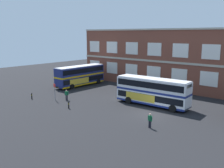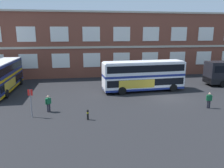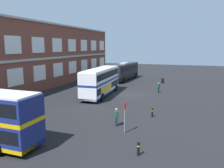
{
  "view_description": "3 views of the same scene",
  "coord_description": "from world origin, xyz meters",
  "px_view_note": "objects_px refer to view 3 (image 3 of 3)",
  "views": [
    {
      "loc": [
        17.16,
        -27.37,
        10.41
      ],
      "look_at": [
        -8.41,
        1.92,
        2.66
      ],
      "focal_mm": 40.59,
      "sensor_mm": 36.0,
      "label": 1
    },
    {
      "loc": [
        -10.96,
        -24.53,
        7.84
      ],
      "look_at": [
        -6.89,
        0.74,
        1.82
      ],
      "focal_mm": 35.38,
      "sensor_mm": 36.0,
      "label": 2
    },
    {
      "loc": [
        -32.74,
        -9.04,
        7.33
      ],
      "look_at": [
        -4.63,
        1.01,
        2.28
      ],
      "focal_mm": 35.79,
      "sensor_mm": 36.0,
      "label": 3
    }
  ],
  "objects_px": {
    "bus_stand_flag": "(125,115)",
    "safety_bollard_east": "(138,149)",
    "second_passenger": "(116,116)",
    "station_litter_bin": "(163,81)",
    "touring_coach": "(125,71)",
    "waiting_passenger": "(159,87)",
    "double_decker_middle": "(101,81)",
    "safety_bollard_west": "(152,112)"
  },
  "relations": [
    {
      "from": "bus_stand_flag",
      "to": "safety_bollard_east",
      "type": "relative_size",
      "value": 2.84
    },
    {
      "from": "second_passenger",
      "to": "station_litter_bin",
      "type": "relative_size",
      "value": 1.65
    },
    {
      "from": "touring_coach",
      "to": "waiting_passenger",
      "type": "bearing_deg",
      "value": -141.9
    },
    {
      "from": "double_decker_middle",
      "to": "second_passenger",
      "type": "xyz_separation_m",
      "value": [
        -11.8,
        -6.41,
        -1.22
      ]
    },
    {
      "from": "touring_coach",
      "to": "station_litter_bin",
      "type": "relative_size",
      "value": 11.77
    },
    {
      "from": "waiting_passenger",
      "to": "station_litter_bin",
      "type": "bearing_deg",
      "value": 3.37
    },
    {
      "from": "double_decker_middle",
      "to": "safety_bollard_west",
      "type": "xyz_separation_m",
      "value": [
        -8.02,
        -9.11,
        -1.66
      ]
    },
    {
      "from": "bus_stand_flag",
      "to": "safety_bollard_east",
      "type": "distance_m",
      "value": 4.2
    },
    {
      "from": "waiting_passenger",
      "to": "station_litter_bin",
      "type": "height_order",
      "value": "waiting_passenger"
    },
    {
      "from": "waiting_passenger",
      "to": "safety_bollard_west",
      "type": "relative_size",
      "value": 1.79
    },
    {
      "from": "safety_bollard_east",
      "to": "double_decker_middle",
      "type": "bearing_deg",
      "value": 29.96
    },
    {
      "from": "second_passenger",
      "to": "station_litter_bin",
      "type": "xyz_separation_m",
      "value": [
        26.47,
        -0.95,
        -0.41
      ]
    },
    {
      "from": "second_passenger",
      "to": "station_litter_bin",
      "type": "height_order",
      "value": "second_passenger"
    },
    {
      "from": "second_passenger",
      "to": "bus_stand_flag",
      "type": "xyz_separation_m",
      "value": [
        -1.4,
        -1.21,
        0.7
      ]
    },
    {
      "from": "second_passenger",
      "to": "safety_bollard_west",
      "type": "bearing_deg",
      "value": -35.54
    },
    {
      "from": "touring_coach",
      "to": "waiting_passenger",
      "type": "relative_size",
      "value": 7.13
    },
    {
      "from": "double_decker_middle",
      "to": "waiting_passenger",
      "type": "xyz_separation_m",
      "value": [
        4.75,
        -7.95,
        -1.22
      ]
    },
    {
      "from": "safety_bollard_west",
      "to": "double_decker_middle",
      "type": "bearing_deg",
      "value": 48.63
    },
    {
      "from": "double_decker_middle",
      "to": "station_litter_bin",
      "type": "xyz_separation_m",
      "value": [
        14.67,
        -7.37,
        -1.63
      ]
    },
    {
      "from": "touring_coach",
      "to": "safety_bollard_east",
      "type": "xyz_separation_m",
      "value": [
        -33.03,
        -10.76,
        -1.42
      ]
    },
    {
      "from": "double_decker_middle",
      "to": "safety_bollard_east",
      "type": "xyz_separation_m",
      "value": [
        -16.71,
        -9.63,
        -1.66
      ]
    },
    {
      "from": "second_passenger",
      "to": "bus_stand_flag",
      "type": "height_order",
      "value": "bus_stand_flag"
    },
    {
      "from": "waiting_passenger",
      "to": "bus_stand_flag",
      "type": "xyz_separation_m",
      "value": [
        -17.95,
        0.33,
        0.7
      ]
    },
    {
      "from": "bus_stand_flag",
      "to": "station_litter_bin",
      "type": "bearing_deg",
      "value": 0.53
    },
    {
      "from": "waiting_passenger",
      "to": "safety_bollard_east",
      "type": "distance_m",
      "value": 21.53
    },
    {
      "from": "station_litter_bin",
      "to": "safety_bollard_east",
      "type": "xyz_separation_m",
      "value": [
        -31.38,
        -2.27,
        -0.03
      ]
    },
    {
      "from": "waiting_passenger",
      "to": "station_litter_bin",
      "type": "distance_m",
      "value": 9.95
    },
    {
      "from": "bus_stand_flag",
      "to": "safety_bollard_west",
      "type": "height_order",
      "value": "bus_stand_flag"
    },
    {
      "from": "safety_bollard_west",
      "to": "station_litter_bin",
      "type": "bearing_deg",
      "value": 4.4
    },
    {
      "from": "touring_coach",
      "to": "safety_bollard_west",
      "type": "distance_m",
      "value": 26.45
    },
    {
      "from": "bus_stand_flag",
      "to": "safety_bollard_west",
      "type": "distance_m",
      "value": 5.51
    },
    {
      "from": "second_passenger",
      "to": "safety_bollard_east",
      "type": "xyz_separation_m",
      "value": [
        -4.91,
        -3.22,
        -0.44
      ]
    },
    {
      "from": "bus_stand_flag",
      "to": "waiting_passenger",
      "type": "bearing_deg",
      "value": -1.04
    },
    {
      "from": "double_decker_middle",
      "to": "bus_stand_flag",
      "type": "relative_size",
      "value": 4.12
    },
    {
      "from": "touring_coach",
      "to": "second_passenger",
      "type": "height_order",
      "value": "touring_coach"
    },
    {
      "from": "second_passenger",
      "to": "station_litter_bin",
      "type": "distance_m",
      "value": 26.49
    },
    {
      "from": "station_litter_bin",
      "to": "safety_bollard_west",
      "type": "distance_m",
      "value": 22.76
    },
    {
      "from": "safety_bollard_east",
      "to": "second_passenger",
      "type": "bearing_deg",
      "value": 33.3
    },
    {
      "from": "double_decker_middle",
      "to": "safety_bollard_west",
      "type": "distance_m",
      "value": 12.25
    },
    {
      "from": "waiting_passenger",
      "to": "second_passenger",
      "type": "distance_m",
      "value": 16.62
    },
    {
      "from": "touring_coach",
      "to": "waiting_passenger",
      "type": "distance_m",
      "value": 14.74
    },
    {
      "from": "safety_bollard_east",
      "to": "waiting_passenger",
      "type": "bearing_deg",
      "value": 4.49
    }
  ]
}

